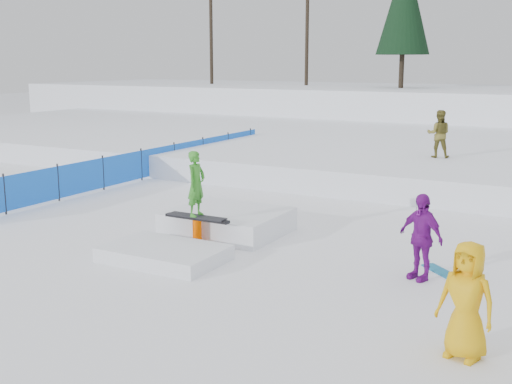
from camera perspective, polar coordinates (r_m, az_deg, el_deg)
The scene contains 9 objects.
ground at distance 13.37m, azimuth -6.05°, elevation -5.92°, with size 120.00×120.00×0.00m, color white.
snow_berm at distance 41.19m, azimuth 18.64°, elevation 7.05°, with size 60.00×14.00×2.40m, color white.
snow_midrise at distance 27.67m, azimuth 13.22°, elevation 3.76°, with size 50.00×18.00×0.80m, color white.
safety_fence at distance 22.22m, azimuth -10.15°, elevation 2.43°, with size 0.05×16.00×1.10m.
walker_olive at distance 22.53m, azimuth 15.94°, elevation 4.99°, with size 0.78×0.61×1.60m, color brown.
spectator_purple at distance 12.26m, azimuth 14.43°, elevation -3.87°, with size 0.96×0.40×1.64m, color #761289.
spectator_yellow at distance 9.25m, azimuth 18.21°, elevation -9.13°, with size 0.81×0.52×1.65m, color #E4A60A.
loose_board_teal at distance 12.80m, azimuth 16.68°, elevation -7.09°, with size 1.40×0.28×0.03m, color #176890.
jib_rail_feature at distance 14.63m, azimuth -3.98°, elevation -3.12°, with size 2.60×4.40×2.11m.
Camera 1 is at (7.35, -10.44, 4.00)m, focal length 45.00 mm.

